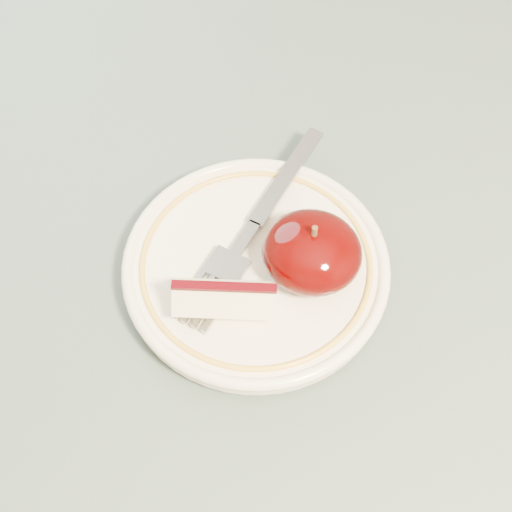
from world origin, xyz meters
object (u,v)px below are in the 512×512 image
(table, at_px, (275,417))
(apple_half, at_px, (312,252))
(fork, at_px, (254,226))
(plate, at_px, (256,266))

(table, bearing_deg, apple_half, 92.31)
(table, bearing_deg, fork, 119.09)
(plate, height_order, fork, fork)
(table, distance_m, plate, 0.13)
(plate, distance_m, fork, 0.03)
(table, relative_size, plate, 4.73)
(plate, xyz_separation_m, apple_half, (0.04, 0.01, 0.03))
(table, xyz_separation_m, plate, (-0.04, 0.07, 0.10))
(table, height_order, apple_half, apple_half)
(plate, xyz_separation_m, fork, (-0.01, 0.03, 0.01))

